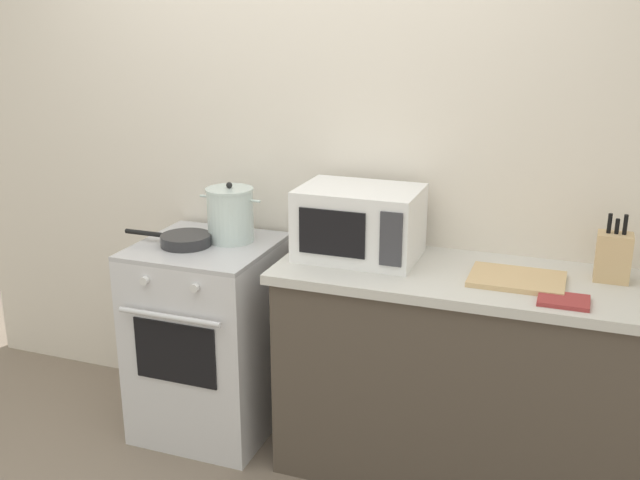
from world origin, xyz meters
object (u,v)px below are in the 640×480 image
Objects in this scene: stove at (209,337)px; frying_pan at (184,240)px; stock_pot at (230,215)px; oven_mitt at (564,301)px; microwave at (359,223)px; cutting_board at (517,279)px; knife_block at (613,257)px.

frying_pan reaches higher than stove.
oven_mitt is at bearing -9.71° from stock_pot.
oven_mitt is (0.85, -0.24, -0.14)m from microwave.
cutting_board is at bearing 1.80° from frying_pan.
cutting_board is (1.44, 0.05, -0.02)m from frying_pan.
stove is at bearing 174.13° from oven_mitt.
oven_mitt is (1.55, -0.16, 0.47)m from stove.
microwave is at bearing 6.44° from stove.
stock_pot is (0.09, 0.09, 0.58)m from stove.
knife_block reaches higher than stove.
cutting_board reaches higher than oven_mitt.
stove is 1.80m from knife_block.
cutting_board is 2.00× the size of oven_mitt.
stove is 1.62m from oven_mitt.
microwave reaches higher than cutting_board.
stock_pot reaches higher than stove.
stock_pot is 0.70× the size of frying_pan.
knife_block is 1.49× the size of oven_mitt.
microwave is at bearing 9.02° from frying_pan.
microwave is (0.78, 0.12, 0.12)m from frying_pan.
knife_block is 0.35m from oven_mitt.
cutting_board is at bearing 138.36° from oven_mitt.
cutting_board is (1.37, 0.00, 0.47)m from stove.
microwave reaches higher than stock_pot.
knife_block reaches higher than frying_pan.
stock_pot is at bearing -178.22° from knife_block.
stock_pot reaches higher than cutting_board.
stock_pot is 1.29m from cutting_board.
microwave reaches higher than stove.
stock_pot is 0.61m from microwave.
microwave is 2.78× the size of oven_mitt.
oven_mitt reaches higher than stove.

